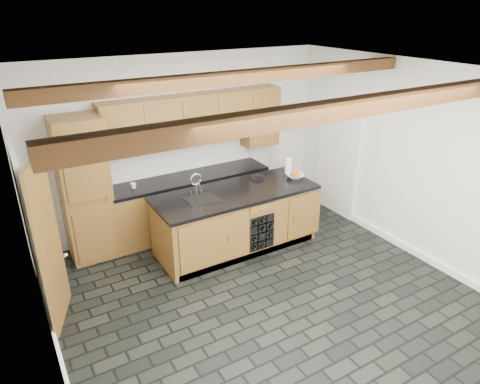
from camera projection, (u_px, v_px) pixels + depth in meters
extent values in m
plane|color=black|center=(266.00, 297.00, 5.52)|extent=(5.00, 5.00, 0.00)
plane|color=white|center=(182.00, 143.00, 6.92)|extent=(5.00, 0.00, 5.00)
plane|color=white|center=(36.00, 258.00, 3.79)|extent=(0.00, 5.00, 5.00)
plane|color=white|center=(414.00, 161.00, 6.12)|extent=(0.00, 5.00, 5.00)
plane|color=white|center=(273.00, 75.00, 4.39)|extent=(5.00, 5.00, 0.00)
cube|color=#503414|center=(357.00, 107.00, 3.48)|extent=(4.90, 0.15, 0.15)
cube|color=#503414|center=(243.00, 77.00, 4.90)|extent=(4.90, 0.15, 0.15)
cube|color=white|center=(64.00, 371.00, 4.34)|extent=(0.04, 5.00, 0.10)
cube|color=white|center=(399.00, 243.00, 6.66)|extent=(0.04, 5.00, 0.10)
cube|color=white|center=(30.00, 233.00, 4.98)|extent=(0.06, 0.94, 2.04)
cube|color=brown|center=(49.00, 244.00, 4.78)|extent=(0.31, 0.77, 2.00)
cube|color=white|center=(338.00, 157.00, 7.44)|extent=(0.06, 0.98, 2.04)
cube|color=black|center=(339.00, 158.00, 7.46)|extent=(0.02, 0.86, 1.96)
cube|color=brown|center=(85.00, 190.00, 6.06)|extent=(0.65, 0.60, 2.10)
cube|color=brown|center=(191.00, 204.00, 7.06)|extent=(2.60, 0.60, 0.88)
cube|color=black|center=(190.00, 177.00, 6.87)|extent=(2.64, 0.62, 0.05)
cube|color=white|center=(182.00, 156.00, 6.99)|extent=(2.60, 0.02, 0.52)
cube|color=brown|center=(178.00, 120.00, 6.55)|extent=(2.40, 0.35, 0.75)
cube|color=brown|center=(260.00, 116.00, 7.30)|extent=(0.60, 0.35, 1.00)
cube|color=brown|center=(236.00, 221.00, 6.50)|extent=(2.40, 0.90, 0.88)
cube|color=black|center=(236.00, 193.00, 6.32)|extent=(2.46, 0.96, 0.05)
cube|color=brown|center=(207.00, 244.00, 5.79)|extent=(0.80, 0.02, 0.70)
cube|color=brown|center=(304.00, 216.00, 6.57)|extent=(0.60, 0.02, 0.70)
cube|color=black|center=(257.00, 229.00, 6.36)|extent=(0.42, 0.30, 0.56)
cylinder|color=black|center=(266.00, 223.00, 6.37)|extent=(0.07, 0.26, 0.07)
cylinder|color=black|center=(258.00, 217.00, 6.24)|extent=(0.07, 0.26, 0.07)
cylinder|color=black|center=(250.00, 236.00, 6.29)|extent=(0.07, 0.26, 0.07)
cylinder|color=black|center=(250.00, 219.00, 6.18)|extent=(0.07, 0.26, 0.07)
cylinder|color=black|center=(250.00, 244.00, 6.35)|extent=(0.07, 0.26, 0.07)
cylinder|color=black|center=(266.00, 231.00, 6.42)|extent=(0.07, 0.26, 0.07)
cylinder|color=black|center=(258.00, 225.00, 6.30)|extent=(0.07, 0.26, 0.07)
cylinder|color=black|center=(258.00, 242.00, 6.41)|extent=(0.07, 0.26, 0.07)
cube|color=black|center=(202.00, 200.00, 6.05)|extent=(0.45, 0.40, 0.02)
cylinder|color=silver|center=(196.00, 188.00, 6.15)|extent=(0.02, 0.02, 0.20)
torus|color=silver|center=(196.00, 179.00, 6.09)|extent=(0.18, 0.02, 0.18)
cylinder|color=silver|center=(191.00, 193.00, 6.14)|extent=(0.02, 0.02, 0.08)
cylinder|color=silver|center=(201.00, 191.00, 6.21)|extent=(0.02, 0.02, 0.08)
cube|color=black|center=(258.00, 177.00, 6.75)|extent=(0.23, 0.19, 0.05)
cylinder|color=black|center=(258.00, 175.00, 6.74)|extent=(0.14, 0.14, 0.02)
imported|color=silver|center=(295.00, 176.00, 6.78)|extent=(0.37, 0.37, 0.07)
sphere|color=red|center=(298.00, 173.00, 6.79)|extent=(0.07, 0.07, 0.07)
sphere|color=orange|center=(294.00, 172.00, 6.81)|extent=(0.07, 0.07, 0.07)
sphere|color=#457C21|center=(292.00, 173.00, 6.77)|extent=(0.07, 0.07, 0.07)
sphere|color=#C43D1D|center=(294.00, 175.00, 6.72)|extent=(0.07, 0.07, 0.07)
sphere|color=#C67D16|center=(298.00, 174.00, 6.73)|extent=(0.07, 0.07, 0.07)
cylinder|color=white|center=(288.00, 166.00, 6.93)|extent=(0.11, 0.11, 0.25)
imported|color=white|center=(134.00, 186.00, 6.39)|extent=(0.11, 0.11, 0.08)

